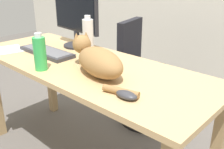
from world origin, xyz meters
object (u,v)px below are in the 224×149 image
Objects in this scene: computer_mouse at (127,95)px; office_chair at (143,80)px; cat at (98,60)px; spray_bottle at (88,40)px; monitor at (75,16)px; keyboard at (47,52)px; water_bottle at (40,53)px.

office_chair is at bearing 121.69° from computer_mouse.
spray_bottle reaches higher than cat.
monitor is 1.71× the size of spray_bottle.
water_bottle is (0.24, -0.20, 0.09)m from keyboard.
computer_mouse is at bearing -58.31° from office_chair.
computer_mouse is (0.57, -0.92, 0.38)m from office_chair.
water_bottle is 0.31m from spray_bottle.
cat is 5.39× the size of computer_mouse.
computer_mouse is at bearing -26.27° from monitor.
monitor is 4.37× the size of computer_mouse.
keyboard is at bearing -108.66° from office_chair.
office_chair reaches higher than keyboard.
cat reaches higher than keyboard.
cat reaches higher than computer_mouse.
cat is at bearing -2.59° from keyboard.
water_bottle reaches higher than keyboard.
water_bottle is at bearing -174.87° from computer_mouse.
office_chair is at bearing 64.16° from monitor.
computer_mouse is at bearing -25.61° from spray_bottle.
water_bottle is at bearing -63.83° from monitor.
office_chair is 0.84m from spray_bottle.
monitor is 2.25× the size of water_bottle.
computer_mouse is 0.58m from spray_bottle.
water_bottle is at bearing -39.64° from keyboard.
office_chair is 2.02× the size of keyboard.
computer_mouse is (0.83, -0.14, 0.00)m from keyboard.
office_chair is at bearing 71.34° from keyboard.
computer_mouse is 0.52× the size of water_bottle.
monitor is 0.35m from spray_bottle.
spray_bottle is (-0.52, 0.25, 0.11)m from computer_mouse.
cat is (0.26, -0.80, 0.45)m from office_chair.
water_bottle is (-0.29, -0.17, 0.02)m from cat.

